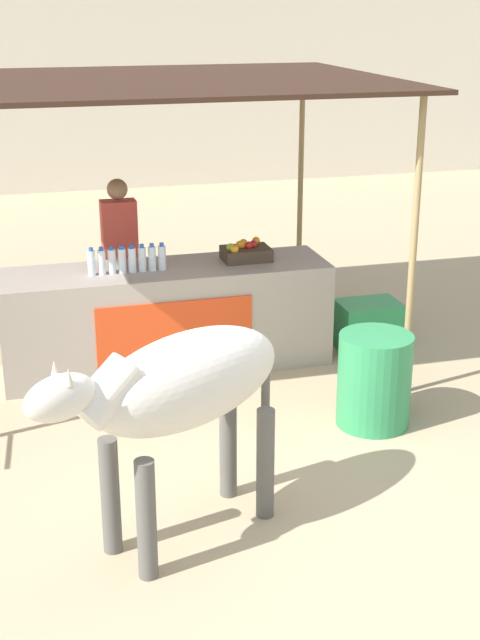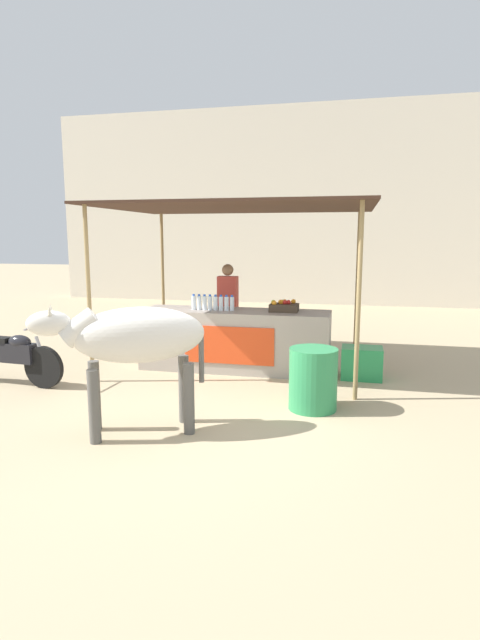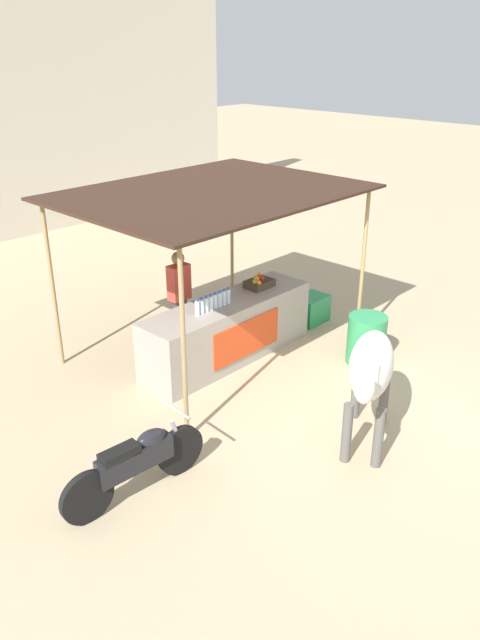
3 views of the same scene
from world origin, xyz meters
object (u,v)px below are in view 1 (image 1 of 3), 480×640
object	(u,v)px
stall_counter	(167,318)
cooler_box	(368,326)
vendor_behind_counter	(121,260)
water_barrel	(374,380)
cow	(180,390)
fruit_crate	(246,252)

from	to	relation	value
stall_counter	cooler_box	world-z (taller)	stall_counter
cooler_box	stall_counter	bearing A→B (deg)	177.20
vendor_behind_counter	water_barrel	size ratio (longest dim) A/B	2.15
water_barrel	cow	size ratio (longest dim) A/B	0.43
vendor_behind_counter	stall_counter	bearing A→B (deg)	-68.01
cow	water_barrel	bearing A→B (deg)	32.89
stall_counter	cow	world-z (taller)	cow
stall_counter	vendor_behind_counter	distance (m)	0.89
water_barrel	cow	bearing A→B (deg)	-147.11
stall_counter	cooler_box	bearing A→B (deg)	-2.80
vendor_behind_counter	cooler_box	world-z (taller)	vendor_behind_counter
cooler_box	water_barrel	bearing A→B (deg)	-111.61
water_barrel	cow	xyz separation A→B (m)	(-1.82, -1.18, 0.65)
vendor_behind_counter	cooler_box	bearing A→B (deg)	-20.39
stall_counter	water_barrel	distance (m)	2.14
fruit_crate	cooler_box	distance (m)	1.45
stall_counter	cow	distance (m)	2.90
cooler_box	cow	bearing A→B (deg)	-131.82
fruit_crate	cooler_box	world-z (taller)	fruit_crate
stall_counter	water_barrel	world-z (taller)	stall_counter
stall_counter	fruit_crate	world-z (taller)	fruit_crate
cooler_box	water_barrel	world-z (taller)	water_barrel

